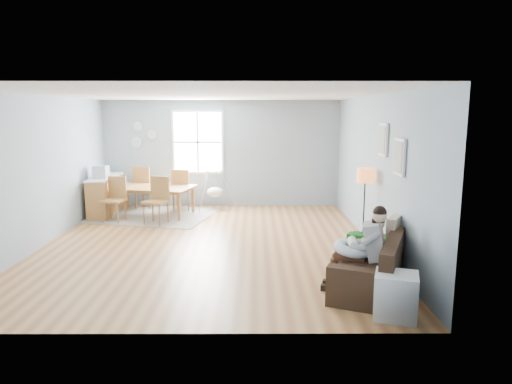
{
  "coord_description": "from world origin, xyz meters",
  "views": [
    {
      "loc": [
        0.84,
        -8.16,
        2.39
      ],
      "look_at": [
        0.87,
        -0.19,
        1.0
      ],
      "focal_mm": 32.0,
      "sensor_mm": 36.0,
      "label": 1
    }
  ],
  "objects_px": {
    "sofa": "(374,268)",
    "chair_se": "(158,197)",
    "father": "(363,246)",
    "baby_swing": "(215,191)",
    "storage_cube": "(395,296)",
    "counter": "(106,195)",
    "chair_ne": "(182,187)",
    "floor_lamp": "(365,182)",
    "chair_sw": "(115,196)",
    "chair_nw": "(144,184)",
    "dining_table": "(151,201)",
    "monitor": "(101,172)",
    "toddler": "(372,238)"
  },
  "relations": [
    {
      "from": "counter",
      "to": "monitor",
      "type": "height_order",
      "value": "monitor"
    },
    {
      "from": "sofa",
      "to": "storage_cube",
      "type": "relative_size",
      "value": 3.42
    },
    {
      "from": "chair_ne",
      "to": "floor_lamp",
      "type": "bearing_deg",
      "value": -39.45
    },
    {
      "from": "dining_table",
      "to": "counter",
      "type": "distance_m",
      "value": 1.12
    },
    {
      "from": "chair_ne",
      "to": "baby_swing",
      "type": "xyz_separation_m",
      "value": [
        0.79,
        0.2,
        -0.15
      ]
    },
    {
      "from": "monitor",
      "to": "chair_ne",
      "type": "bearing_deg",
      "value": 22.22
    },
    {
      "from": "sofa",
      "to": "chair_nw",
      "type": "bearing_deg",
      "value": 130.23
    },
    {
      "from": "dining_table",
      "to": "baby_swing",
      "type": "xyz_separation_m",
      "value": [
        1.44,
        0.75,
        0.1
      ]
    },
    {
      "from": "storage_cube",
      "to": "counter",
      "type": "xyz_separation_m",
      "value": [
        -5.19,
        5.6,
        0.19
      ]
    },
    {
      "from": "monitor",
      "to": "dining_table",
      "type": "bearing_deg",
      "value": 8.3
    },
    {
      "from": "monitor",
      "to": "baby_swing",
      "type": "relative_size",
      "value": 0.26
    },
    {
      "from": "floor_lamp",
      "to": "chair_nw",
      "type": "height_order",
      "value": "floor_lamp"
    },
    {
      "from": "toddler",
      "to": "chair_nw",
      "type": "height_order",
      "value": "chair_nw"
    },
    {
      "from": "chair_nw",
      "to": "chair_ne",
      "type": "xyz_separation_m",
      "value": [
        0.99,
        -0.23,
        -0.02
      ]
    },
    {
      "from": "dining_table",
      "to": "chair_nw",
      "type": "distance_m",
      "value": 0.89
    },
    {
      "from": "father",
      "to": "chair_sw",
      "type": "distance_m",
      "value": 6.12
    },
    {
      "from": "storage_cube",
      "to": "chair_se",
      "type": "xyz_separation_m",
      "value": [
        -3.76,
        4.66,
        0.32
      ]
    },
    {
      "from": "chair_sw",
      "to": "chair_nw",
      "type": "relative_size",
      "value": 0.93
    },
    {
      "from": "chair_se",
      "to": "floor_lamp",
      "type": "bearing_deg",
      "value": -23.3
    },
    {
      "from": "baby_swing",
      "to": "chair_nw",
      "type": "bearing_deg",
      "value": 179.06
    },
    {
      "from": "dining_table",
      "to": "monitor",
      "type": "xyz_separation_m",
      "value": [
        -1.08,
        -0.16,
        0.71
      ]
    },
    {
      "from": "sofa",
      "to": "chair_se",
      "type": "distance_m",
      "value": 5.27
    },
    {
      "from": "sofa",
      "to": "chair_se",
      "type": "relative_size",
      "value": 1.98
    },
    {
      "from": "storage_cube",
      "to": "chair_ne",
      "type": "distance_m",
      "value": 6.92
    },
    {
      "from": "dining_table",
      "to": "counter",
      "type": "relative_size",
      "value": 1.19
    },
    {
      "from": "chair_ne",
      "to": "dining_table",
      "type": "bearing_deg",
      "value": -139.86
    },
    {
      "from": "storage_cube",
      "to": "counter",
      "type": "distance_m",
      "value": 7.64
    },
    {
      "from": "toddler",
      "to": "monitor",
      "type": "distance_m",
      "value": 6.63
    },
    {
      "from": "father",
      "to": "chair_se",
      "type": "distance_m",
      "value": 5.26
    },
    {
      "from": "chair_nw",
      "to": "baby_swing",
      "type": "distance_m",
      "value": 1.79
    },
    {
      "from": "chair_sw",
      "to": "baby_swing",
      "type": "bearing_deg",
      "value": 31.93
    },
    {
      "from": "chair_se",
      "to": "storage_cube",
      "type": "bearing_deg",
      "value": -51.13
    },
    {
      "from": "floor_lamp",
      "to": "sofa",
      "type": "bearing_deg",
      "value": -98.84
    },
    {
      "from": "storage_cube",
      "to": "counter",
      "type": "height_order",
      "value": "counter"
    },
    {
      "from": "father",
      "to": "baby_swing",
      "type": "bearing_deg",
      "value": 114.28
    },
    {
      "from": "father",
      "to": "dining_table",
      "type": "distance_m",
      "value": 6.08
    },
    {
      "from": "sofa",
      "to": "baby_swing",
      "type": "distance_m",
      "value": 5.85
    },
    {
      "from": "chair_se",
      "to": "baby_swing",
      "type": "height_order",
      "value": "chair_se"
    },
    {
      "from": "floor_lamp",
      "to": "chair_sw",
      "type": "bearing_deg",
      "value": 158.59
    },
    {
      "from": "monitor",
      "to": "father",
      "type": "bearing_deg",
      "value": -42.24
    },
    {
      "from": "father",
      "to": "chair_se",
      "type": "height_order",
      "value": "father"
    },
    {
      "from": "floor_lamp",
      "to": "baby_swing",
      "type": "xyz_separation_m",
      "value": [
        -2.96,
        3.29,
        -0.74
      ]
    },
    {
      "from": "toddler",
      "to": "chair_se",
      "type": "relative_size",
      "value": 0.77
    },
    {
      "from": "monitor",
      "to": "storage_cube",
      "type": "bearing_deg",
      "value": -45.64
    },
    {
      "from": "chair_nw",
      "to": "counter",
      "type": "height_order",
      "value": "chair_nw"
    },
    {
      "from": "floor_lamp",
      "to": "storage_cube",
      "type": "xyz_separation_m",
      "value": [
        -0.31,
        -2.91,
        -0.91
      ]
    },
    {
      "from": "father",
      "to": "chair_se",
      "type": "bearing_deg",
      "value": 132.45
    },
    {
      "from": "father",
      "to": "baby_swing",
      "type": "distance_m",
      "value": 5.94
    },
    {
      "from": "chair_ne",
      "to": "baby_swing",
      "type": "relative_size",
      "value": 0.87
    },
    {
      "from": "father",
      "to": "toddler",
      "type": "relative_size",
      "value": 1.52
    }
  ]
}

